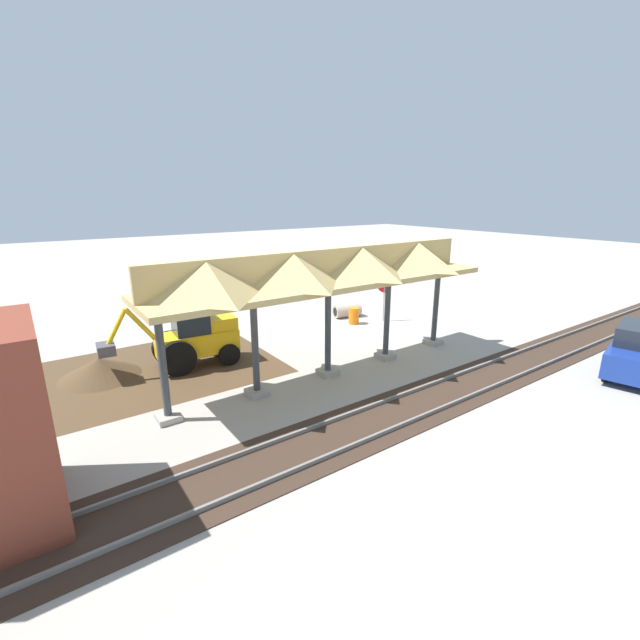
# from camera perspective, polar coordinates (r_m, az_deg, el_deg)

# --- Properties ---
(ground_plane) EXTENTS (120.00, 120.00, 0.00)m
(ground_plane) POSITION_cam_1_polar(r_m,az_deg,el_deg) (22.52, 4.40, -1.18)
(ground_plane) COLOR #9E998E
(dirt_work_zone) EXTENTS (9.55, 7.00, 0.01)m
(dirt_work_zone) POSITION_cam_1_polar(r_m,az_deg,el_deg) (18.54, -21.53, -6.25)
(dirt_work_zone) COLOR #4C3823
(dirt_work_zone) RESTS_ON ground
(platform_canopy) EXTENTS (13.53, 3.20, 4.90)m
(platform_canopy) POSITION_cam_1_polar(r_m,az_deg,el_deg) (15.71, 1.11, 6.76)
(platform_canopy) COLOR #9E998E
(platform_canopy) RESTS_ON ground
(rail_tracks) EXTENTS (60.00, 2.58, 0.15)m
(rail_tracks) POSITION_cam_1_polar(r_m,az_deg,el_deg) (17.62, 20.88, -7.28)
(rail_tracks) COLOR slate
(rail_tracks) RESTS_ON ground
(stop_sign) EXTENTS (0.71, 0.33, 2.38)m
(stop_sign) POSITION_cam_1_polar(r_m,az_deg,el_deg) (23.74, 8.56, 3.89)
(stop_sign) COLOR gray
(stop_sign) RESTS_ON ground
(backhoe) EXTENTS (5.30, 1.90, 2.82)m
(backhoe) POSITION_cam_1_polar(r_m,az_deg,el_deg) (18.08, -16.58, -2.08)
(backhoe) COLOR #EAB214
(backhoe) RESTS_ON ground
(dirt_mound) EXTENTS (5.98, 5.98, 1.54)m
(dirt_mound) POSITION_cam_1_polar(r_m,az_deg,el_deg) (18.74, -27.19, -6.74)
(dirt_mound) COLOR #4C3823
(dirt_mound) RESTS_ON ground
(concrete_pipe) EXTENTS (1.65, 1.08, 0.77)m
(concrete_pipe) POSITION_cam_1_polar(r_m,az_deg,el_deg) (24.58, 3.64, 1.27)
(concrete_pipe) COLOR #9E9384
(concrete_pipe) RESTS_ON ground
(distant_parked_car) EXTENTS (4.48, 2.64, 1.98)m
(distant_parked_car) POSITION_cam_1_polar(r_m,az_deg,el_deg) (20.59, 36.76, -3.33)
(distant_parked_car) COLOR navy
(distant_parked_car) RESTS_ON ground
(traffic_barrel) EXTENTS (0.56, 0.56, 0.90)m
(traffic_barrel) POSITION_cam_1_polar(r_m,az_deg,el_deg) (23.29, 4.53, 0.57)
(traffic_barrel) COLOR orange
(traffic_barrel) RESTS_ON ground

